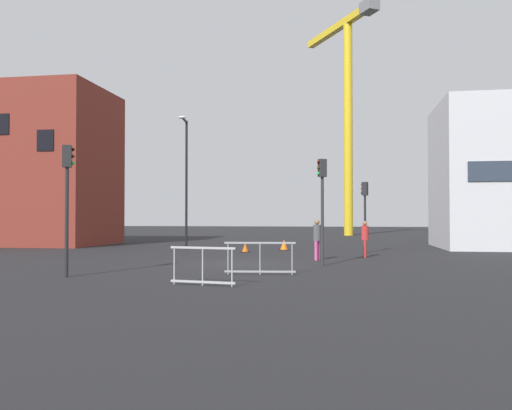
% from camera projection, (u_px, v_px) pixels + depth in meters
% --- Properties ---
extents(ground, '(160.00, 160.00, 0.00)m').
position_uv_depth(ground, '(242.00, 264.00, 21.57)').
color(ground, black).
extents(brick_building, '(9.95, 7.29, 10.54)m').
position_uv_depth(brick_building, '(35.00, 168.00, 36.15)').
color(brick_building, maroon).
rests_on(brick_building, ground).
extents(construction_crane, '(7.48, 11.68, 22.45)m').
position_uv_depth(construction_crane, '(347.00, 95.00, 53.80)').
color(construction_crane, yellow).
rests_on(construction_crane, ground).
extents(streetlamp_tall, '(0.54, 1.88, 7.60)m').
position_uv_depth(streetlamp_tall, '(186.00, 173.00, 30.99)').
color(streetlamp_tall, black).
rests_on(streetlamp_tall, ground).
extents(traffic_light_island, '(0.38, 0.36, 4.17)m').
position_uv_depth(traffic_light_island, '(322.00, 194.00, 20.64)').
color(traffic_light_island, '#2D2D30').
rests_on(traffic_light_island, ground).
extents(traffic_light_crosswalk, '(0.39, 0.33, 3.73)m').
position_uv_depth(traffic_light_crosswalk, '(365.00, 205.00, 27.61)').
color(traffic_light_crosswalk, '#232326').
rests_on(traffic_light_crosswalk, ground).
extents(traffic_light_verge, '(0.39, 0.32, 4.20)m').
position_uv_depth(traffic_light_verge, '(67.00, 189.00, 16.82)').
color(traffic_light_verge, '#232326').
rests_on(traffic_light_verge, ground).
extents(pedestrian_walking, '(0.34, 0.34, 1.71)m').
position_uv_depth(pedestrian_walking, '(365.00, 236.00, 24.84)').
color(pedestrian_walking, red).
rests_on(pedestrian_walking, ground).
extents(pedestrian_waiting, '(0.34, 0.34, 1.79)m').
position_uv_depth(pedestrian_waiting, '(317.00, 236.00, 23.24)').
color(pedestrian_waiting, '#D14C8C').
rests_on(pedestrian_waiting, ground).
extents(safety_barrier_mid_span, '(2.35, 0.35, 1.08)m').
position_uv_depth(safety_barrier_mid_span, '(260.00, 258.00, 17.49)').
color(safety_barrier_mid_span, '#9EA0A5').
rests_on(safety_barrier_mid_span, ground).
extents(safety_barrier_rear, '(1.93, 0.34, 1.08)m').
position_uv_depth(safety_barrier_rear, '(203.00, 265.00, 14.71)').
color(safety_barrier_rear, '#B2B5BA').
rests_on(safety_barrier_rear, ground).
extents(traffic_cone_by_barrier, '(0.60, 0.60, 0.60)m').
position_uv_depth(traffic_cone_by_barrier, '(284.00, 245.00, 30.30)').
color(traffic_cone_by_barrier, black).
rests_on(traffic_cone_by_barrier, ground).
extents(traffic_cone_orange, '(0.48, 0.48, 0.48)m').
position_uv_depth(traffic_cone_orange, '(245.00, 248.00, 28.51)').
color(traffic_cone_orange, black).
rests_on(traffic_cone_orange, ground).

